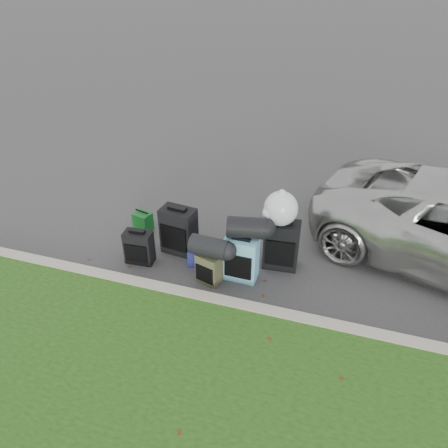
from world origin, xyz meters
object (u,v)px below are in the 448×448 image
(suitcase_large_black_right, at_px, (281,245))
(tote_navy, at_px, (197,257))
(suitcase_small_black, at_px, (139,247))
(suitcase_olive, at_px, (209,269))
(tote_green, at_px, (143,221))
(suitcase_teal, at_px, (241,259))
(suitcase_large_black_left, at_px, (179,231))

(suitcase_large_black_right, relative_size, tote_navy, 2.76)
(suitcase_small_black, xyz_separation_m, suitcase_olive, (1.18, -0.14, -0.03))
(suitcase_small_black, distance_m, tote_green, 0.90)
(tote_green, bearing_deg, suitcase_small_black, -52.60)
(tote_navy, bearing_deg, suitcase_small_black, -175.64)
(suitcase_large_black_right, xyz_separation_m, tote_green, (-2.45, 0.27, -0.22))
(suitcase_olive, height_order, suitcase_teal, suitcase_teal)
(suitcase_small_black, bearing_deg, suitcase_olive, -10.43)
(suitcase_large_black_left, height_order, suitcase_large_black_right, suitcase_large_black_right)
(suitcase_olive, distance_m, suitcase_large_black_right, 1.15)
(suitcase_large_black_left, bearing_deg, tote_navy, -26.27)
(suitcase_teal, distance_m, suitcase_large_black_right, 0.67)
(suitcase_small_black, height_order, suitcase_large_black_right, suitcase_large_black_right)
(suitcase_large_black_right, bearing_deg, suitcase_teal, -142.66)
(suitcase_small_black, distance_m, suitcase_olive, 1.19)
(suitcase_small_black, distance_m, tote_navy, 0.91)
(suitcase_teal, height_order, tote_navy, suitcase_teal)
(suitcase_olive, distance_m, suitcase_teal, 0.49)
(suitcase_teal, bearing_deg, suitcase_large_black_left, 163.43)
(suitcase_small_black, xyz_separation_m, tote_green, (-0.36, 0.82, -0.10))
(tote_green, relative_size, tote_navy, 1.16)
(tote_navy, bearing_deg, suitcase_teal, -14.74)
(suitcase_large_black_right, distance_m, tote_navy, 1.29)
(tote_navy, bearing_deg, suitcase_olive, -54.41)
(suitcase_large_black_right, bearing_deg, tote_navy, -168.25)
(suitcase_large_black_left, xyz_separation_m, tote_green, (-0.84, 0.38, -0.22))
(suitcase_small_black, height_order, suitcase_teal, suitcase_teal)
(suitcase_large_black_left, bearing_deg, suitcase_olive, -32.94)
(tote_green, xyz_separation_m, tote_navy, (1.23, -0.64, -0.02))
(suitcase_olive, height_order, tote_green, suitcase_olive)
(suitcase_large_black_left, relative_size, suitcase_large_black_right, 0.99)
(suitcase_small_black, distance_m, suitcase_large_black_left, 0.66)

